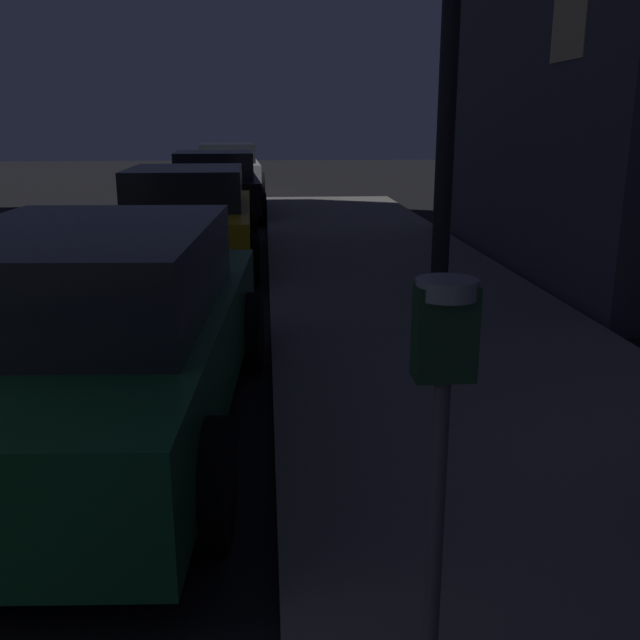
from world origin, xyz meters
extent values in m
cylinder|color=#59595B|center=(4.52, 0.98, 0.71)|extent=(0.06, 0.06, 1.12)
cube|color=#1E4728|center=(4.52, 0.98, 1.42)|extent=(0.19, 0.11, 0.30)
cylinder|color=#999EA5|center=(4.52, 0.98, 1.56)|extent=(0.19, 0.19, 0.06)
cube|color=black|center=(4.46, 0.98, 1.46)|extent=(0.01, 0.08, 0.11)
cube|color=#19592D|center=(2.85, 3.51, 0.57)|extent=(1.99, 4.41, 0.64)
cube|color=#1E2328|center=(2.84, 3.38, 1.15)|extent=(1.67, 2.45, 0.56)
cylinder|color=black|center=(2.04, 4.90, 0.33)|extent=(0.26, 0.67, 0.66)
cylinder|color=black|center=(3.81, 4.80, 0.33)|extent=(0.26, 0.67, 0.66)
cylinder|color=black|center=(3.66, 2.13, 0.33)|extent=(0.26, 0.67, 0.66)
cube|color=gold|center=(2.85, 9.54, 0.57)|extent=(1.86, 4.47, 0.64)
cube|color=#1E2328|center=(2.85, 9.33, 1.15)|extent=(1.60, 2.15, 0.56)
cylinder|color=black|center=(1.93, 10.89, 0.33)|extent=(0.23, 0.66, 0.66)
cylinder|color=black|center=(3.72, 10.93, 0.33)|extent=(0.23, 0.66, 0.66)
cylinder|color=black|center=(1.98, 8.14, 0.33)|extent=(0.23, 0.66, 0.66)
cylinder|color=black|center=(3.77, 8.18, 0.33)|extent=(0.23, 0.66, 0.66)
cube|color=black|center=(2.85, 15.15, 0.57)|extent=(2.12, 4.33, 0.64)
cube|color=#1E2328|center=(2.86, 15.06, 1.15)|extent=(1.76, 2.17, 0.56)
cylinder|color=black|center=(1.83, 16.40, 0.33)|extent=(0.26, 0.67, 0.66)
cylinder|color=black|center=(3.72, 16.51, 0.33)|extent=(0.26, 0.67, 0.66)
cylinder|color=black|center=(1.98, 13.78, 0.33)|extent=(0.26, 0.67, 0.66)
cylinder|color=black|center=(3.87, 13.89, 0.33)|extent=(0.26, 0.67, 0.66)
cube|color=#B7B7BF|center=(2.85, 21.40, 0.57)|extent=(2.05, 4.60, 0.64)
cube|color=#1E2328|center=(2.85, 21.31, 1.15)|extent=(1.72, 2.24, 0.56)
cylinder|color=black|center=(1.86, 22.75, 0.33)|extent=(0.25, 0.67, 0.66)
cylinder|color=black|center=(3.71, 22.84, 0.33)|extent=(0.25, 0.67, 0.66)
cylinder|color=black|center=(1.99, 19.95, 0.33)|extent=(0.25, 0.67, 0.66)
cylinder|color=black|center=(3.84, 20.04, 0.33)|extent=(0.25, 0.67, 0.66)
cylinder|color=black|center=(5.56, 5.28, 2.93)|extent=(0.16, 0.16, 5.56)
cube|color=#F2D17F|center=(7.32, 7.04, 3.30)|extent=(0.06, 0.90, 1.20)
camera|label=1|loc=(3.97, -1.11, 2.05)|focal=40.38mm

